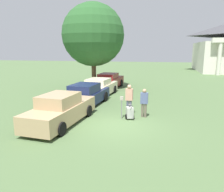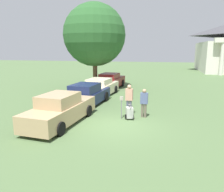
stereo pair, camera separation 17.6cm
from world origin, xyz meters
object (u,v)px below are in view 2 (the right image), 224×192
parked_car_navy (86,96)px  parking_meter (121,103)px  person_supervisor (144,101)px  person_worker (129,98)px  equipment_cart (129,112)px  parked_car_cream (100,88)px  parked_car_tan (61,110)px  parked_car_maroon (110,81)px

parked_car_navy → parking_meter: size_ratio=4.02×
parking_meter → person_supervisor: size_ratio=0.77×
parking_meter → person_worker: (0.30, 0.82, 0.15)m
equipment_cart → parked_car_cream: bearing=101.2°
parking_meter → person_supervisor: bearing=23.5°
person_supervisor → parked_car_tan: bearing=28.1°
parked_car_cream → parking_meter: 6.46m
parked_car_tan → parking_meter: bearing=32.1°
person_worker → equipment_cart: 1.07m
parked_car_cream → person_supervisor: 6.67m
parked_car_tan → parked_car_navy: bearing=95.0°
parked_car_navy → person_supervisor: person_supervisor is taller
parked_car_navy → equipment_cart: parked_car_navy is taller
parked_car_tan → parked_car_maroon: size_ratio=1.01×
parked_car_maroon → person_supervisor: 9.78m
parking_meter → equipment_cart: bearing=-0.7°
parked_car_navy → person_worker: bearing=-20.7°
person_worker → parked_car_tan: bearing=38.1°
parked_car_navy → person_supervisor: 4.54m
parked_car_navy → parked_car_cream: (0.00, 3.37, -0.02)m
parking_meter → parked_car_navy: bearing=141.0°
parked_car_tan → person_supervisor: 4.61m
person_worker → equipment_cart: bearing=102.9°
parked_car_tan → person_worker: size_ratio=2.81×
parking_meter → person_worker: size_ratio=0.70×
parked_car_tan → parked_car_maroon: 10.88m
parked_car_tan → equipment_cart: (3.39, 1.50, -0.34)m
person_worker → parking_meter: bearing=72.2°
parked_car_tan → parked_car_navy: parked_car_tan is taller
parked_car_tan → person_supervisor: person_supervisor is taller
parked_car_cream → person_supervisor: size_ratio=2.93×
parked_car_tan → person_supervisor: bearing=31.1°
parked_car_cream → parking_meter: size_ratio=3.79×
parked_car_tan → equipment_cart: size_ratio=5.12×
person_worker → parked_car_cream: bearing=-54.3°
parked_car_cream → parking_meter: (2.93, -5.75, 0.21)m
parked_car_tan → parking_meter: 3.30m
equipment_cart → person_supervisor: bearing=16.1°
person_worker → person_supervisor: 0.95m
parked_car_tan → parked_car_navy: (-0.00, 3.88, -0.03)m
parked_car_maroon → equipment_cart: size_ratio=5.07×
parked_car_navy → person_worker: (3.24, -1.55, 0.34)m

